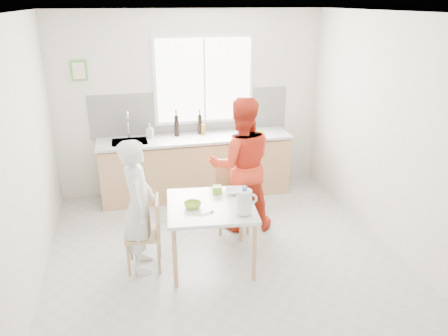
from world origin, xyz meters
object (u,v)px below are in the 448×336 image
Objects in this scene: person_red at (241,165)px; bowl_white at (235,191)px; chair_far at (232,191)px; person_white at (139,206)px; milk_jug at (245,201)px; bowl_green at (193,205)px; wine_bottle_a at (177,125)px; wine_bottle_b at (200,124)px; chair_left at (149,230)px; dining_table at (211,211)px.

person_red reaches higher than bowl_white.
chair_far is 1.41m from person_white.
bowl_green is at bearing 156.35° from milk_jug.
bowl_white is at bearing -76.67° from wine_bottle_a.
person_red is at bearing -62.83° from wine_bottle_a.
bowl_white is (0.53, 0.25, -0.00)m from bowl_green.
person_white is at bearing -117.93° from wine_bottle_b.
milk_jug is at bearing -29.75° from bowl_green.
bowl_green is (0.57, -0.11, 0.01)m from person_white.
chair_left is 0.31m from person_white.
chair_left is 1.13m from milk_jug.
chair_far is 0.63m from bowl_white.
person_red is 5.41× the size of wine_bottle_a.
person_red is (0.11, -0.03, 0.37)m from chair_far.
chair_left is 0.92× the size of chair_far.
wine_bottle_b reaches higher than chair_far.
chair_left is 2.10m from wine_bottle_a.
wine_bottle_a reaches higher than bowl_green.
dining_table is at bearing -90.00° from person_white.
bowl_white is at bearing 33.70° from dining_table.
chair_left reaches higher than bowl_green.
wine_bottle_b reaches higher than bowl_green.
bowl_white is (-0.22, -0.53, -0.11)m from person_red.
bowl_white is (1.01, 0.14, 0.30)m from chair_left.
wine_bottle_b is at bearing 160.30° from chair_left.
chair_left is at bearing 168.04° from bowl_green.
wine_bottle_b is (0.94, 1.95, 0.62)m from chair_left.
chair_left reaches higher than dining_table.
milk_jug is at bearing -104.28° from person_white.
person_white is (-0.09, 0.01, 0.30)m from chair_left.
chair_left is (-0.68, 0.07, -0.20)m from dining_table.
chair_far is at bearing 128.25° from chair_left.
person_red is at bearing -10.90° from chair_far.
chair_far is 2.99× the size of wine_bottle_b.
person_white reaches higher than wine_bottle_b.
person_white is 0.58m from bowl_green.
wine_bottle_b reaches higher than dining_table.
dining_table is at bearing -87.23° from wine_bottle_a.
dining_table is 0.40m from bowl_white.
person_white reaches higher than dining_table.
bowl_white is (-0.11, -0.56, 0.26)m from chair_far.
dining_table is 5.53× the size of bowl_green.
bowl_green is 0.67× the size of milk_jug.
wine_bottle_a is (-0.39, 2.31, 0.20)m from milk_jug.
person_red reaches higher than wine_bottle_a.
person_white is 7.31× the size of bowl_white.
person_red reaches higher than bowl_green.
dining_table is 0.60× the size of person_red.
wine_bottle_a is at bearing 103.33° from bowl_white.
chair_far is 0.60× the size of person_white.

